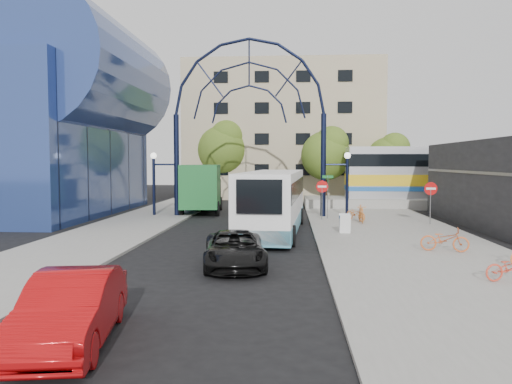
# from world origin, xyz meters

# --- Properties ---
(ground) EXTENTS (120.00, 120.00, 0.00)m
(ground) POSITION_xyz_m (0.00, 0.00, 0.00)
(ground) COLOR black
(ground) RESTS_ON ground
(sidewalk_east) EXTENTS (8.00, 56.00, 0.12)m
(sidewalk_east) POSITION_xyz_m (8.00, 4.00, 0.06)
(sidewalk_east) COLOR gray
(sidewalk_east) RESTS_ON ground
(plaza_west) EXTENTS (5.00, 50.00, 0.12)m
(plaza_west) POSITION_xyz_m (-6.50, 6.00, 0.06)
(plaza_west) COLOR gray
(plaza_west) RESTS_ON ground
(gateway_arch) EXTENTS (13.64, 0.44, 12.10)m
(gateway_arch) POSITION_xyz_m (0.00, 14.00, 8.56)
(gateway_arch) COLOR black
(gateway_arch) RESTS_ON ground
(stop_sign) EXTENTS (0.80, 0.07, 2.50)m
(stop_sign) POSITION_xyz_m (4.80, 12.00, 1.99)
(stop_sign) COLOR slate
(stop_sign) RESTS_ON sidewalk_east
(do_not_enter_sign) EXTENTS (0.76, 0.07, 2.48)m
(do_not_enter_sign) POSITION_xyz_m (11.00, 10.00, 1.98)
(do_not_enter_sign) COLOR slate
(do_not_enter_sign) RESTS_ON sidewalk_east
(street_name_sign) EXTENTS (0.70, 0.70, 2.80)m
(street_name_sign) POSITION_xyz_m (5.20, 12.60, 2.13)
(street_name_sign) COLOR slate
(street_name_sign) RESTS_ON sidewalk_east
(sandwich_board) EXTENTS (0.55, 0.61, 0.99)m
(sandwich_board) POSITION_xyz_m (5.60, 5.98, 0.74)
(sandwich_board) COLOR white
(sandwich_board) RESTS_ON sidewalk_east
(transit_hall) EXTENTS (16.50, 18.00, 14.50)m
(transit_hall) POSITION_xyz_m (-15.30, 15.00, 6.70)
(transit_hall) COLOR navy
(transit_hall) RESTS_ON ground
(apartment_block) EXTENTS (20.00, 12.10, 14.00)m
(apartment_block) POSITION_xyz_m (2.00, 34.97, 7.00)
(apartment_block) COLOR tan
(apartment_block) RESTS_ON ground
(train_platform) EXTENTS (32.00, 5.00, 0.80)m
(train_platform) POSITION_xyz_m (20.00, 22.00, 0.40)
(train_platform) COLOR gray
(train_platform) RESTS_ON ground
(train_car) EXTENTS (25.10, 3.05, 4.20)m
(train_car) POSITION_xyz_m (20.00, 22.00, 2.90)
(train_car) COLOR #B7B7BC
(train_car) RESTS_ON train_platform
(tree_north_a) EXTENTS (4.48, 4.48, 7.00)m
(tree_north_a) POSITION_xyz_m (6.12, 25.93, 4.61)
(tree_north_a) COLOR #382314
(tree_north_a) RESTS_ON ground
(tree_north_b) EXTENTS (5.12, 5.12, 8.00)m
(tree_north_b) POSITION_xyz_m (-3.88, 29.93, 5.27)
(tree_north_b) COLOR #382314
(tree_north_b) RESTS_ON ground
(tree_north_c) EXTENTS (4.16, 4.16, 6.50)m
(tree_north_c) POSITION_xyz_m (12.12, 27.93, 4.28)
(tree_north_c) COLOR #382314
(tree_north_c) RESTS_ON ground
(city_bus) EXTENTS (3.46, 12.07, 3.27)m
(city_bus) POSITION_xyz_m (1.90, 6.78, 1.71)
(city_bus) COLOR white
(city_bus) RESTS_ON ground
(green_truck) EXTENTS (3.24, 7.26, 3.56)m
(green_truck) POSITION_xyz_m (-3.73, 16.64, 1.78)
(green_truck) COLOR black
(green_truck) RESTS_ON ground
(black_suv) EXTENTS (2.75, 4.90, 1.29)m
(black_suv) POSITION_xyz_m (0.79, -2.04, 0.65)
(black_suv) COLOR black
(black_suv) RESTS_ON ground
(red_sedan) EXTENTS (2.30, 4.73, 1.49)m
(red_sedan) POSITION_xyz_m (-1.76, -9.85, 0.75)
(red_sedan) COLOR #AF0A0D
(red_sedan) RESTS_ON ground
(bike_near_a) EXTENTS (1.44, 1.77, 0.91)m
(bike_near_a) POSITION_xyz_m (6.87, 11.51, 0.57)
(bike_near_a) COLOR orange
(bike_near_a) RESTS_ON sidewalk_east
(bike_near_b) EXTENTS (0.51, 1.78, 1.07)m
(bike_near_b) POSITION_xyz_m (7.06, 10.45, 0.65)
(bike_near_b) COLOR orange
(bike_near_b) RESTS_ON sidewalk_east
(bike_far_a) EXTENTS (2.00, 1.10, 1.00)m
(bike_far_a) POSITION_xyz_m (9.12, 1.00, 0.62)
(bike_far_a) COLOR #CD5A29
(bike_far_a) RESTS_ON sidewalk_east
(bike_far_c) EXTENTS (1.72, 0.83, 0.87)m
(bike_far_c) POSITION_xyz_m (9.59, -4.08, 0.55)
(bike_far_c) COLOR red
(bike_far_c) RESTS_ON sidewalk_east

